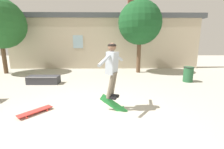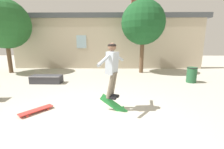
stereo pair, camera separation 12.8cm
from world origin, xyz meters
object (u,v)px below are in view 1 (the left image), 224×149
(skater, at_px, (112,66))
(skateboard_flipping, at_px, (114,105))
(tree_right, at_px, (140,23))
(skate_ledge, at_px, (44,80))
(skateboard_resting, at_px, (35,111))
(trash_bin, at_px, (188,74))

(skater, relative_size, skateboard_flipping, 1.91)
(tree_right, distance_m, skateboard_flipping, 6.54)
(skate_ledge, bearing_deg, skateboard_flipping, -42.10)
(tree_right, relative_size, skateboard_resting, 5.38)
(tree_right, distance_m, skate_ledge, 6.28)
(skate_ledge, bearing_deg, skater, -41.95)
(skate_ledge, height_order, skater, skater)
(skateboard_resting, bearing_deg, tree_right, -174.33)
(skate_ledge, distance_m, skateboard_flipping, 4.31)
(tree_right, height_order, trash_bin, tree_right)
(trash_bin, height_order, skateboard_resting, trash_bin)
(trash_bin, bearing_deg, skate_ledge, -178.07)
(trash_bin, relative_size, skateboard_flipping, 0.94)
(tree_right, xyz_separation_m, skateboard_resting, (-3.83, -5.75, -2.97))
(skateboard_flipping, distance_m, skateboard_resting, 2.10)
(tree_right, relative_size, skateboard_flipping, 5.62)
(skater, bearing_deg, skateboard_flipping, -25.37)
(skate_ledge, relative_size, trash_bin, 1.93)
(tree_right, bearing_deg, skateboard_flipping, -107.20)
(tree_right, xyz_separation_m, skateboard_flipping, (-1.74, -5.62, -2.86))
(tree_right, xyz_separation_m, skater, (-1.78, -5.56, -1.79))
(tree_right, height_order, skate_ledge, tree_right)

